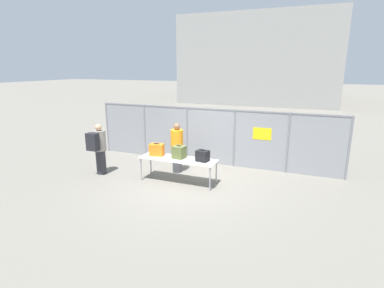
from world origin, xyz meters
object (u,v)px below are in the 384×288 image
at_px(suitcase_olive, 179,152).
at_px(security_worker_near, 177,147).
at_px(utility_trailer, 271,148).
at_px(traveler_hooded, 99,147).
at_px(suitcase_orange, 157,150).
at_px(inspection_table, 178,160).
at_px(suitcase_black, 203,156).

height_order(suitcase_olive, security_worker_near, security_worker_near).
bearing_deg(suitcase_olive, utility_trailer, 57.59).
relative_size(suitcase_olive, traveler_hooded, 0.24).
relative_size(suitcase_olive, security_worker_near, 0.24).
bearing_deg(utility_trailer, suitcase_orange, -130.45).
xyz_separation_m(suitcase_olive, traveler_hooded, (-2.62, -0.37, -0.02)).
distance_m(inspection_table, suitcase_black, 0.79).
bearing_deg(suitcase_orange, traveler_hooded, -168.42).
bearing_deg(suitcase_orange, inspection_table, -4.49).
height_order(traveler_hooded, security_worker_near, traveler_hooded).
relative_size(suitcase_olive, utility_trailer, 0.10).
relative_size(inspection_table, suitcase_orange, 4.99).
height_order(suitcase_orange, traveler_hooded, traveler_hooded).
xyz_separation_m(inspection_table, suitcase_black, (0.76, 0.03, 0.21)).
distance_m(inspection_table, security_worker_near, 0.90).
xyz_separation_m(suitcase_orange, suitcase_black, (1.50, -0.03, -0.02)).
height_order(inspection_table, suitcase_olive, suitcase_olive).
relative_size(suitcase_orange, suitcase_olive, 1.18).
height_order(suitcase_black, security_worker_near, security_worker_near).
bearing_deg(traveler_hooded, suitcase_olive, 7.68).
bearing_deg(suitcase_black, suitcase_olive, 178.88).
relative_size(security_worker_near, utility_trailer, 0.39).
xyz_separation_m(suitcase_orange, traveler_hooded, (-1.87, -0.38, -0.01)).
bearing_deg(suitcase_orange, suitcase_olive, -0.83).
distance_m(inspection_table, utility_trailer, 4.18).
bearing_deg(utility_trailer, suitcase_olive, -122.41).
height_order(suitcase_black, utility_trailer, suitcase_black).
distance_m(suitcase_orange, suitcase_black, 1.50).
distance_m(suitcase_orange, security_worker_near, 0.81).
height_order(inspection_table, suitcase_orange, suitcase_orange).
xyz_separation_m(traveler_hooded, security_worker_near, (2.21, 1.12, -0.06)).
relative_size(suitcase_black, utility_trailer, 0.09).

